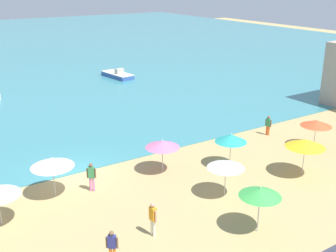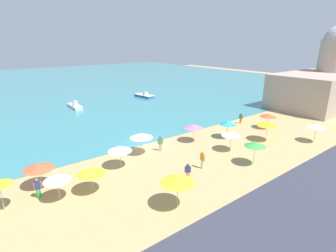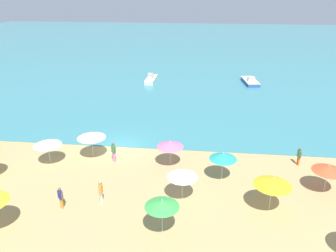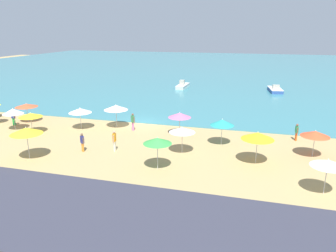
# 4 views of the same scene
# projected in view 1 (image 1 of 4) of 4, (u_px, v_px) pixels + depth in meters

# --- Properties ---
(ground_plane) EXTENTS (160.00, 160.00, 0.00)m
(ground_plane) POSITION_uv_depth(u_px,v_px,m) (75.00, 174.00, 27.14)
(ground_plane) COLOR tan
(beach_umbrella_2) EXTENTS (2.22, 2.22, 2.27)m
(beach_umbrella_2) POSITION_uv_depth(u_px,v_px,m) (162.00, 144.00, 26.77)
(beach_umbrella_2) COLOR #B2B2B7
(beach_umbrella_2) RESTS_ON ground_plane
(beach_umbrella_3) EXTENTS (2.48, 2.48, 2.54)m
(beach_umbrella_3) POSITION_uv_depth(u_px,v_px,m) (305.00, 143.00, 26.27)
(beach_umbrella_3) COLOR #B2B2B7
(beach_umbrella_3) RESTS_ON ground_plane
(beach_umbrella_5) EXTENTS (2.46, 2.46, 2.45)m
(beach_umbrella_5) POSITION_uv_depth(u_px,v_px,m) (52.00, 162.00, 23.73)
(beach_umbrella_5) COLOR #B2B2B7
(beach_umbrella_5) RESTS_ON ground_plane
(beach_umbrella_6) EXTENTS (2.15, 2.15, 2.27)m
(beach_umbrella_6) POSITION_uv_depth(u_px,v_px,m) (226.00, 165.00, 23.79)
(beach_umbrella_6) COLOR #B2B2B7
(beach_umbrella_6) RESTS_ON ground_plane
(beach_umbrella_8) EXTENTS (2.11, 2.11, 2.38)m
(beach_umbrella_8) POSITION_uv_depth(u_px,v_px,m) (231.00, 138.00, 27.56)
(beach_umbrella_8) COLOR #B2B2B7
(beach_umbrella_8) RESTS_ON ground_plane
(beach_umbrella_12) EXTENTS (2.09, 2.09, 2.49)m
(beach_umbrella_12) POSITION_uv_depth(u_px,v_px,m) (260.00, 192.00, 20.31)
(beach_umbrella_12) COLOR #B2B2B7
(beach_umbrella_12) RESTS_ON ground_plane
(beach_umbrella_13) EXTENTS (2.26, 2.26, 2.21)m
(beach_umbrella_13) POSITION_uv_depth(u_px,v_px,m) (316.00, 123.00, 30.72)
(beach_umbrella_13) COLOR #B2B2B7
(beach_umbrella_13) RESTS_ON ground_plane
(bather_1) EXTENTS (0.25, 0.57, 1.81)m
(bather_1) POSITION_uv_depth(u_px,v_px,m) (153.00, 217.00, 20.37)
(bather_1) COLOR silver
(bather_1) RESTS_ON ground_plane
(bather_2) EXTENTS (0.48, 0.39, 1.79)m
(bather_2) POSITION_uv_depth(u_px,v_px,m) (91.00, 175.00, 24.69)
(bather_2) COLOR pink
(bather_2) RESTS_ON ground_plane
(bather_3) EXTENTS (0.46, 0.40, 1.60)m
(bather_3) POSITION_uv_depth(u_px,v_px,m) (112.00, 245.00, 18.48)
(bather_3) COLOR orange
(bather_3) RESTS_ON ground_plane
(bather_4) EXTENTS (0.28, 0.56, 1.61)m
(bather_4) POSITION_uv_depth(u_px,v_px,m) (268.00, 124.00, 33.58)
(bather_4) COLOR orange
(bather_4) RESTS_ON ground_plane
(skiff_offshore) EXTENTS (2.48, 5.35, 1.18)m
(skiff_offshore) POSITION_uv_depth(u_px,v_px,m) (117.00, 75.00, 52.98)
(skiff_offshore) COLOR #35569E
(skiff_offshore) RESTS_ON sea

